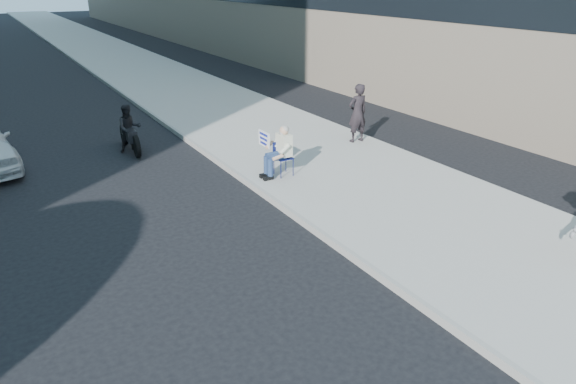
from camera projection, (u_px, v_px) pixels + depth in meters
ground at (345, 338)px, 7.50m from camera, size 160.00×160.00×0.00m
near_sidewalk at (165, 82)px, 25.15m from camera, size 5.00×120.00×0.15m
seated_protester at (279, 148)px, 12.88m from camera, size 0.83×1.12×1.31m
pedestrian_woman at (357, 113)px, 15.52m from camera, size 0.66×0.44×1.78m
motorcycle at (129, 131)px, 15.21m from camera, size 0.73×2.05×1.42m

